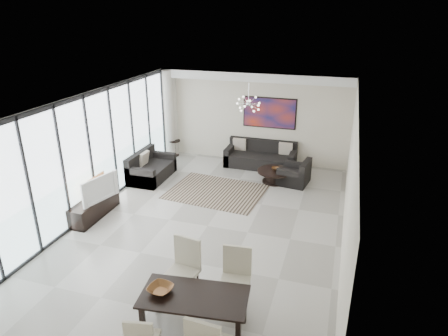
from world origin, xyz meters
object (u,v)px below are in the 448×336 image
at_px(coffee_table, 275,175).
at_px(dining_table, 194,300).
at_px(tv_console, 95,207).
at_px(television, 97,188).
at_px(sofa_main, 261,158).

xyz_separation_m(coffee_table, dining_table, (-0.11, -6.06, 0.39)).
bearing_deg(tv_console, television, -5.29).
height_order(coffee_table, television, television).
relative_size(coffee_table, tv_console, 0.66).
xyz_separation_m(sofa_main, television, (-2.95, -4.44, 0.51)).
height_order(sofa_main, dining_table, sofa_main).
bearing_deg(coffee_table, sofa_main, 120.63).
relative_size(tv_console, dining_table, 0.89).
bearing_deg(dining_table, tv_console, 143.08).
distance_m(tv_console, television, 0.57).
xyz_separation_m(tv_console, television, (0.16, -0.01, 0.54)).
height_order(television, dining_table, television).
bearing_deg(television, tv_console, 99.62).
bearing_deg(dining_table, coffee_table, 88.92).
bearing_deg(sofa_main, television, -123.65).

